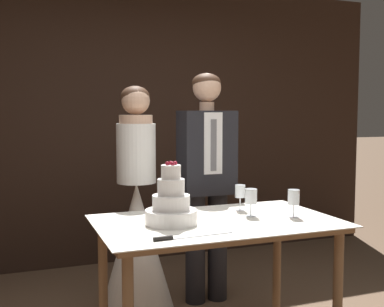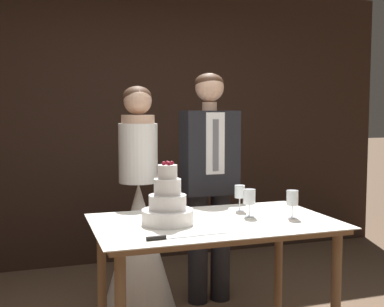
{
  "view_description": "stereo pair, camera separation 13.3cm",
  "coord_description": "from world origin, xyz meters",
  "px_view_note": "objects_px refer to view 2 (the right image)",
  "views": [
    {
      "loc": [
        -1.01,
        -2.22,
        1.46
      ],
      "look_at": [
        0.1,
        0.71,
        1.18
      ],
      "focal_mm": 45.0,
      "sensor_mm": 36.0,
      "label": 1
    },
    {
      "loc": [
        -0.89,
        -2.26,
        1.46
      ],
      "look_at": [
        0.1,
        0.71,
        1.18
      ],
      "focal_mm": 45.0,
      "sensor_mm": 36.0,
      "label": 2
    }
  ],
  "objects_px": {
    "tiered_cake": "(168,205)",
    "cake_knife": "(172,237)",
    "wine_glass_far": "(240,193)",
    "wine_glass_near": "(292,199)",
    "bride": "(139,230)",
    "cake_table": "(214,237)",
    "wine_glass_middle": "(249,198)",
    "groom": "(209,174)"
  },
  "relations": [
    {
      "from": "tiered_cake",
      "to": "cake_knife",
      "type": "height_order",
      "value": "tiered_cake"
    },
    {
      "from": "tiered_cake",
      "to": "wine_glass_far",
      "type": "relative_size",
      "value": 2.16
    },
    {
      "from": "wine_glass_near",
      "to": "bride",
      "type": "distance_m",
      "value": 1.21
    },
    {
      "from": "cake_table",
      "to": "wine_glass_far",
      "type": "relative_size",
      "value": 8.44
    },
    {
      "from": "wine_glass_far",
      "to": "tiered_cake",
      "type": "bearing_deg",
      "value": -159.11
    },
    {
      "from": "wine_glass_middle",
      "to": "groom",
      "type": "xyz_separation_m",
      "value": [
        0.03,
        0.78,
        0.05
      ]
    },
    {
      "from": "cake_table",
      "to": "cake_knife",
      "type": "relative_size",
      "value": 3.21
    },
    {
      "from": "cake_knife",
      "to": "cake_table",
      "type": "bearing_deg",
      "value": 38.28
    },
    {
      "from": "tiered_cake",
      "to": "groom",
      "type": "height_order",
      "value": "groom"
    },
    {
      "from": "wine_glass_near",
      "to": "tiered_cake",
      "type": "bearing_deg",
      "value": 172.9
    },
    {
      "from": "wine_glass_middle",
      "to": "wine_glass_far",
      "type": "distance_m",
      "value": 0.18
    },
    {
      "from": "wine_glass_near",
      "to": "wine_glass_far",
      "type": "xyz_separation_m",
      "value": [
        -0.21,
        0.3,
        0.0
      ]
    },
    {
      "from": "tiered_cake",
      "to": "wine_glass_near",
      "type": "relative_size",
      "value": 2.13
    },
    {
      "from": "tiered_cake",
      "to": "cake_knife",
      "type": "bearing_deg",
      "value": -101.6
    },
    {
      "from": "wine_glass_near",
      "to": "wine_glass_middle",
      "type": "xyz_separation_m",
      "value": [
        -0.23,
        0.11,
        0.0
      ]
    },
    {
      "from": "wine_glass_near",
      "to": "groom",
      "type": "bearing_deg",
      "value": 102.02
    },
    {
      "from": "groom",
      "to": "wine_glass_middle",
      "type": "bearing_deg",
      "value": -92.55
    },
    {
      "from": "wine_glass_near",
      "to": "wine_glass_middle",
      "type": "height_order",
      "value": "same"
    },
    {
      "from": "wine_glass_middle",
      "to": "wine_glass_far",
      "type": "xyz_separation_m",
      "value": [
        0.02,
        0.18,
        0.0
      ]
    },
    {
      "from": "wine_glass_near",
      "to": "wine_glass_middle",
      "type": "bearing_deg",
      "value": 153.12
    },
    {
      "from": "groom",
      "to": "wine_glass_far",
      "type": "bearing_deg",
      "value": -91.6
    },
    {
      "from": "bride",
      "to": "wine_glass_middle",
      "type": "bearing_deg",
      "value": -56.95
    },
    {
      "from": "wine_glass_middle",
      "to": "bride",
      "type": "height_order",
      "value": "bride"
    },
    {
      "from": "wine_glass_near",
      "to": "groom",
      "type": "height_order",
      "value": "groom"
    },
    {
      "from": "tiered_cake",
      "to": "wine_glass_middle",
      "type": "distance_m",
      "value": 0.52
    },
    {
      "from": "groom",
      "to": "cake_table",
      "type": "bearing_deg",
      "value": -108.52
    },
    {
      "from": "cake_table",
      "to": "cake_knife",
      "type": "xyz_separation_m",
      "value": [
        -0.34,
        -0.3,
        0.1
      ]
    },
    {
      "from": "cake_knife",
      "to": "groom",
      "type": "relative_size",
      "value": 0.25
    },
    {
      "from": "tiered_cake",
      "to": "wine_glass_near",
      "type": "distance_m",
      "value": 0.75
    },
    {
      "from": "cake_knife",
      "to": "wine_glass_near",
      "type": "relative_size",
      "value": 2.6
    },
    {
      "from": "cake_knife",
      "to": "wine_glass_near",
      "type": "distance_m",
      "value": 0.84
    },
    {
      "from": "groom",
      "to": "tiered_cake",
      "type": "bearing_deg",
      "value": -124.28
    },
    {
      "from": "wine_glass_near",
      "to": "wine_glass_far",
      "type": "bearing_deg",
      "value": 125.15
    },
    {
      "from": "cake_knife",
      "to": "bride",
      "type": "bearing_deg",
      "value": 83.26
    },
    {
      "from": "cake_knife",
      "to": "wine_glass_middle",
      "type": "relative_size",
      "value": 2.59
    },
    {
      "from": "bride",
      "to": "groom",
      "type": "relative_size",
      "value": 0.94
    },
    {
      "from": "tiered_cake",
      "to": "bride",
      "type": "bearing_deg",
      "value": 89.69
    },
    {
      "from": "tiered_cake",
      "to": "bride",
      "type": "height_order",
      "value": "bride"
    },
    {
      "from": "cake_knife",
      "to": "bride",
      "type": "xyz_separation_m",
      "value": [
        0.07,
        1.12,
        -0.23
      ]
    },
    {
      "from": "cake_table",
      "to": "tiered_cake",
      "type": "height_order",
      "value": "tiered_cake"
    },
    {
      "from": "wine_glass_far",
      "to": "wine_glass_middle",
      "type": "bearing_deg",
      "value": -95.71
    },
    {
      "from": "cake_table",
      "to": "wine_glass_near",
      "type": "xyz_separation_m",
      "value": [
        0.46,
        -0.08,
        0.21
      ]
    }
  ]
}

